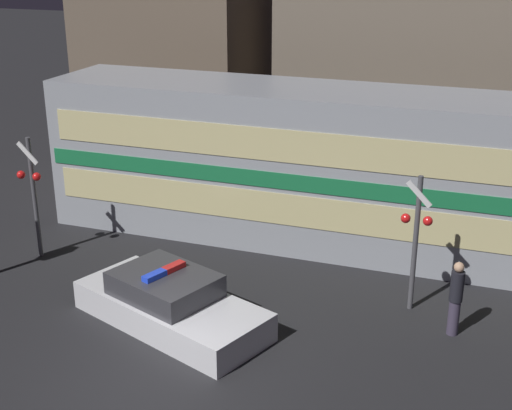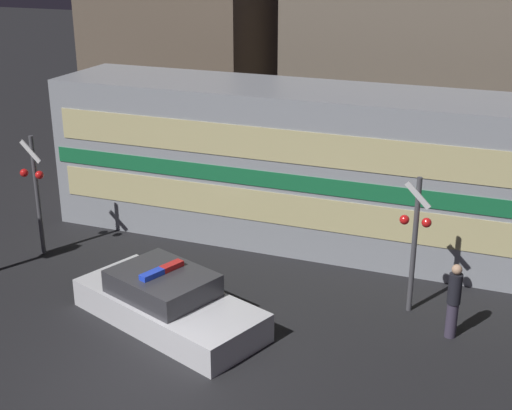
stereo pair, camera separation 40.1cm
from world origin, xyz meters
name	(u,v)px [view 2 (the right image)]	position (x,y,z in m)	size (l,w,h in m)	color
ground_plane	(150,383)	(0.00, 0.00, 0.00)	(120.00, 120.00, 0.00)	black
train	(326,168)	(1.18, 7.60, 2.08)	(15.08, 2.90, 4.17)	#999EA5
police_car	(168,303)	(-0.74, 2.14, 0.46)	(4.75, 3.26, 1.25)	silver
pedestrian	(454,300)	(5.03, 3.72, 0.85)	(0.28, 0.28, 1.65)	#3F384C
crossing_signal_near	(415,237)	(4.04, 4.49, 1.80)	(0.68, 0.28, 3.13)	#4C4C51
crossing_signal_far	(36,188)	(-5.48, 4.10, 1.83)	(0.68, 0.28, 3.19)	#4C4C51
building_left	(185,7)	(-6.37, 14.69, 5.37)	(6.15, 5.48, 10.74)	brown
building_center	(422,80)	(2.53, 14.39, 3.30)	(8.72, 4.45, 6.60)	#726656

